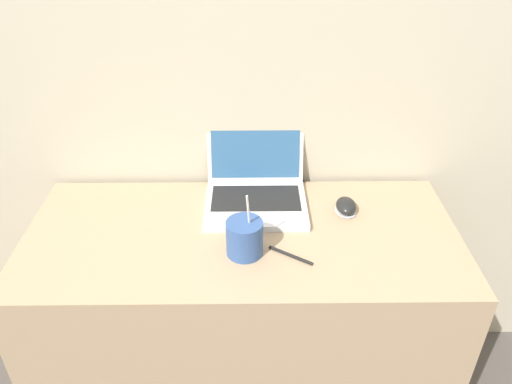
{
  "coord_description": "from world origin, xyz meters",
  "views": [
    {
      "loc": [
        0.03,
        -0.87,
        1.65
      ],
      "look_at": [
        0.04,
        0.37,
        0.85
      ],
      "focal_mm": 35.0,
      "sensor_mm": 36.0,
      "label": 1
    }
  ],
  "objects_px": {
    "computer_mouse": "(346,206)",
    "pen": "(291,255)",
    "laptop": "(256,185)",
    "drink_cup": "(245,237)"
  },
  "relations": [
    {
      "from": "computer_mouse",
      "to": "drink_cup",
      "type": "bearing_deg",
      "value": -147.67
    },
    {
      "from": "drink_cup",
      "to": "computer_mouse",
      "type": "distance_m",
      "value": 0.37
    },
    {
      "from": "computer_mouse",
      "to": "laptop",
      "type": "bearing_deg",
      "value": 164.39
    },
    {
      "from": "drink_cup",
      "to": "pen",
      "type": "xyz_separation_m",
      "value": [
        0.12,
        -0.02,
        -0.05
      ]
    },
    {
      "from": "computer_mouse",
      "to": "pen",
      "type": "relative_size",
      "value": 0.77
    },
    {
      "from": "drink_cup",
      "to": "pen",
      "type": "relative_size",
      "value": 1.72
    },
    {
      "from": "laptop",
      "to": "drink_cup",
      "type": "distance_m",
      "value": 0.27
    },
    {
      "from": "drink_cup",
      "to": "computer_mouse",
      "type": "relative_size",
      "value": 2.23
    },
    {
      "from": "pen",
      "to": "computer_mouse",
      "type": "bearing_deg",
      "value": 49.32
    },
    {
      "from": "laptop",
      "to": "pen",
      "type": "xyz_separation_m",
      "value": [
        0.09,
        -0.29,
        -0.04
      ]
    }
  ]
}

